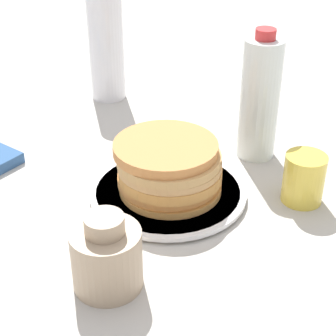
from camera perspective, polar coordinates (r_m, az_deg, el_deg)
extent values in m
plane|color=#BCB7AD|center=(0.94, -1.46, -2.80)|extent=(4.00, 4.00, 0.00)
cylinder|color=white|center=(0.93, 0.00, -2.52)|extent=(0.24, 0.24, 0.01)
cylinder|color=white|center=(0.93, 0.00, -2.39)|extent=(0.26, 0.26, 0.01)
cylinder|color=#CE9147|center=(0.93, 0.24, -1.92)|extent=(0.17, 0.17, 0.01)
cylinder|color=#CA8543|center=(0.92, 0.06, -1.07)|extent=(0.17, 0.17, 0.01)
cylinder|color=#C98A44|center=(0.91, 0.24, -0.47)|extent=(0.17, 0.17, 0.02)
cylinder|color=tan|center=(0.90, 0.17, 0.36)|extent=(0.17, 0.17, 0.01)
cylinder|color=tan|center=(0.89, 0.08, 1.05)|extent=(0.17, 0.17, 0.01)
cylinder|color=#CD8648|center=(0.89, -0.25, 2.05)|extent=(0.17, 0.17, 0.02)
cylinder|color=yellow|center=(0.93, 13.63, -1.04)|extent=(0.07, 0.07, 0.08)
cylinder|color=tan|center=(0.75, -6.23, -9.14)|extent=(0.09, 0.09, 0.09)
cylinder|color=tan|center=(0.71, -6.49, -5.74)|extent=(0.05, 0.05, 0.02)
cylinder|color=silver|center=(1.02, 9.29, 6.86)|extent=(0.07, 0.07, 0.22)
cylinder|color=red|center=(0.97, 9.90, 13.27)|extent=(0.04, 0.04, 0.02)
cylinder|color=white|center=(1.25, -6.28, 12.03)|extent=(0.08, 0.08, 0.23)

